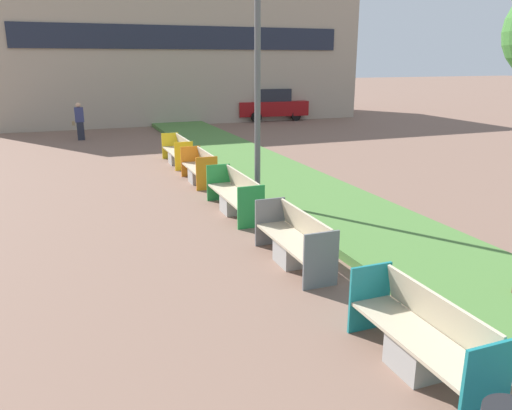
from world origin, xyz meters
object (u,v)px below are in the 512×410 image
object	(u,v)px
bench_orange_frame	(200,171)
bench_yellow_frame	(178,153)
bench_green_frame	(235,197)
street_lamp_post	(258,10)
bench_grey_frame	(295,244)
pedestrian_walking	(80,121)
parked_car_distant	(271,105)
bench_teal_frame	(421,342)

from	to	relation	value
bench_orange_frame	bench_yellow_frame	world-z (taller)	same
bench_green_frame	street_lamp_post	distance (m)	4.25
bench_grey_frame	pedestrian_walking	xyz separation A→B (m)	(-2.95, 16.40, 0.48)
bench_grey_frame	bench_green_frame	world-z (taller)	same
bench_grey_frame	bench_yellow_frame	distance (m)	9.52
bench_green_frame	bench_yellow_frame	distance (m)	6.20
bench_green_frame	parked_car_distant	size ratio (longest dim) A/B	0.56
pedestrian_walking	parked_car_distant	bearing A→B (deg)	20.20
parked_car_distant	bench_yellow_frame	bearing A→B (deg)	-120.17
pedestrian_walking	bench_teal_frame	bearing A→B (deg)	-81.56
bench_green_frame	bench_yellow_frame	xyz separation A→B (m)	(-0.00, 6.20, -0.01)
parked_car_distant	bench_grey_frame	bearing A→B (deg)	-105.29
bench_orange_frame	street_lamp_post	world-z (taller)	street_lamp_post
bench_teal_frame	bench_grey_frame	bearing A→B (deg)	89.98
bench_grey_frame	bench_green_frame	distance (m)	3.32
bench_teal_frame	bench_green_frame	world-z (taller)	same
bench_orange_frame	bench_yellow_frame	xyz separation A→B (m)	(0.00, 2.95, 0.01)
bench_green_frame	street_lamp_post	world-z (taller)	street_lamp_post
bench_yellow_frame	bench_orange_frame	bearing A→B (deg)	-90.08
bench_teal_frame	bench_grey_frame	world-z (taller)	same
bench_yellow_frame	bench_teal_frame	bearing A→B (deg)	-90.01
pedestrian_walking	parked_car_distant	distance (m)	11.74
bench_grey_frame	bench_green_frame	bearing A→B (deg)	89.94
bench_teal_frame	bench_green_frame	bearing A→B (deg)	89.96
street_lamp_post	pedestrian_walking	size ratio (longest dim) A/B	4.98
bench_green_frame	bench_yellow_frame	size ratio (longest dim) A/B	1.10
bench_teal_frame	pedestrian_walking	bearing A→B (deg)	98.44
bench_yellow_frame	pedestrian_walking	bearing A→B (deg)	113.17
bench_green_frame	bench_teal_frame	bearing A→B (deg)	-90.04
street_lamp_post	pedestrian_walking	world-z (taller)	street_lamp_post
bench_orange_frame	bench_yellow_frame	size ratio (longest dim) A/B	0.85
bench_green_frame	street_lamp_post	bearing A→B (deg)	8.53
bench_orange_frame	street_lamp_post	bearing A→B (deg)	-78.97
bench_grey_frame	bench_yellow_frame	xyz separation A→B (m)	(0.00, 9.52, 0.00)
bench_grey_frame	parked_car_distant	xyz separation A→B (m)	(8.07, 20.45, 0.54)
bench_green_frame	bench_yellow_frame	bearing A→B (deg)	90.02
bench_yellow_frame	bench_green_frame	bearing A→B (deg)	-89.98
bench_green_frame	pedestrian_walking	world-z (taller)	pedestrian_walking
parked_car_distant	bench_green_frame	bearing A→B (deg)	-108.96
bench_teal_frame	street_lamp_post	bearing A→B (deg)	84.89
bench_orange_frame	bench_yellow_frame	distance (m)	2.95
street_lamp_post	pedestrian_walking	bearing A→B (deg)	105.31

